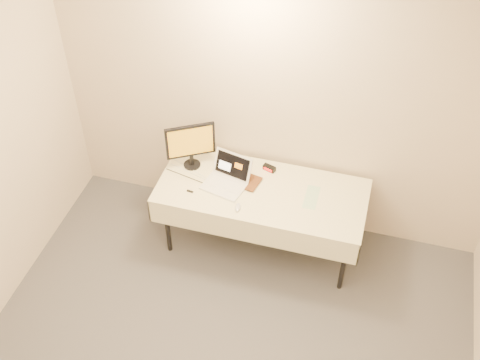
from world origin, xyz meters
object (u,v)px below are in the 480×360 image
(table, at_px, (262,195))
(book, at_px, (243,173))
(monitor, at_px, (190,143))
(laptop, at_px, (227,178))

(table, distance_m, book, 0.27)
(table, bearing_deg, book, 160.90)
(monitor, height_order, book, monitor)
(laptop, relative_size, monitor, 0.94)
(laptop, xyz_separation_m, monitor, (-0.38, 0.13, 0.21))
(table, bearing_deg, monitor, 168.52)
(table, height_order, monitor, monitor)
(book, bearing_deg, laptop, -143.54)
(laptop, bearing_deg, monitor, 173.50)
(table, xyz_separation_m, laptop, (-0.32, 0.01, 0.12))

